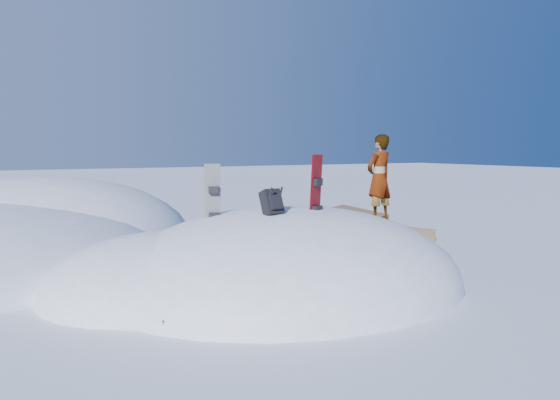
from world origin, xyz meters
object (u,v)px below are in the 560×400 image
snowboard_red (316,199)px  person (379,178)px  snowboard_dark (213,206)px  backpack (272,203)px

snowboard_red → person: (1.65, 0.20, 0.34)m
snowboard_dark → backpack: (0.75, -0.90, 0.10)m
person → backpack: bearing=-4.1°
snowboard_red → backpack: (-0.96, -0.08, -0.02)m
backpack → snowboard_red: bearing=-1.7°
snowboard_dark → person: bearing=13.0°
person → snowboard_dark: bearing=-20.7°
snowboard_dark → person: size_ratio=0.91×
snowboard_dark → person: (3.36, -0.62, 0.46)m
snowboard_red → backpack: snowboard_red is taller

